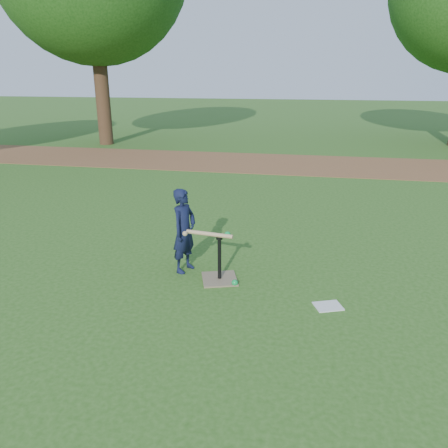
# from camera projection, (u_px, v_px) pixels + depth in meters

# --- Properties ---
(ground) EXTENTS (80.00, 80.00, 0.00)m
(ground) POSITION_uv_depth(u_px,v_px,m) (198.00, 272.00, 5.76)
(ground) COLOR #285116
(ground) RESTS_ON ground
(dirt_strip) EXTENTS (24.00, 3.00, 0.01)m
(dirt_strip) POSITION_uv_depth(u_px,v_px,m) (261.00, 163.00, 12.71)
(dirt_strip) COLOR brown
(dirt_strip) RESTS_ON ground
(child) EXTENTS (0.39, 0.47, 1.12)m
(child) POSITION_uv_depth(u_px,v_px,m) (184.00, 231.00, 5.65)
(child) COLOR black
(child) RESTS_ON ground
(wiffle_ball_ground) EXTENTS (0.08, 0.08, 0.08)m
(wiffle_ball_ground) POSITION_uv_depth(u_px,v_px,m) (235.00, 283.00, 5.39)
(wiffle_ball_ground) COLOR #0D963F
(wiffle_ball_ground) RESTS_ON ground
(clipboard) EXTENTS (0.36, 0.32, 0.01)m
(clipboard) POSITION_uv_depth(u_px,v_px,m) (328.00, 306.00, 4.92)
(clipboard) COLOR silver
(clipboard) RESTS_ON ground
(batting_tee) EXTENTS (0.54, 0.54, 0.61)m
(batting_tee) POSITION_uv_depth(u_px,v_px,m) (219.00, 272.00, 5.52)
(batting_tee) COLOR #76654B
(batting_tee) RESTS_ON ground
(swing_action) EXTENTS (0.63, 0.18, 0.09)m
(swing_action) POSITION_uv_depth(u_px,v_px,m) (211.00, 234.00, 5.36)
(swing_action) COLOR tan
(swing_action) RESTS_ON ground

